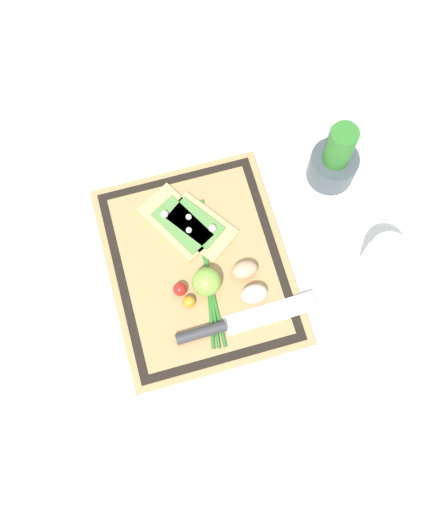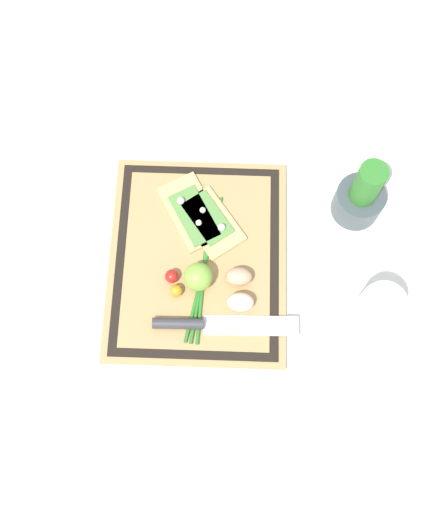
% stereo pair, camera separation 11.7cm
% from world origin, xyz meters
% --- Properties ---
extents(ground_plane, '(6.00, 6.00, 0.00)m').
position_xyz_m(ground_plane, '(0.00, 0.00, 0.00)').
color(ground_plane, white).
extents(cutting_board, '(0.44, 0.36, 0.02)m').
position_xyz_m(cutting_board, '(0.00, 0.00, 0.01)').
color(cutting_board, tan).
rests_on(cutting_board, ground_plane).
extents(pizza_slice_near, '(0.19, 0.16, 0.02)m').
position_xyz_m(pizza_slice_near, '(-0.10, -0.02, 0.02)').
color(pizza_slice_near, tan).
rests_on(pizza_slice_near, cutting_board).
extents(pizza_slice_far, '(0.17, 0.16, 0.02)m').
position_xyz_m(pizza_slice_far, '(-0.08, 0.02, 0.02)').
color(pizza_slice_far, tan).
rests_on(pizza_slice_far, cutting_board).
extents(knife, '(0.04, 0.29, 0.02)m').
position_xyz_m(knife, '(0.14, 0.01, 0.02)').
color(knife, silver).
rests_on(knife, cutting_board).
extents(egg_brown, '(0.04, 0.05, 0.04)m').
position_xyz_m(egg_brown, '(0.04, 0.09, 0.03)').
color(egg_brown, tan).
rests_on(egg_brown, cutting_board).
extents(egg_pink, '(0.04, 0.05, 0.04)m').
position_xyz_m(egg_pink, '(0.10, 0.09, 0.03)').
color(egg_pink, beige).
rests_on(egg_pink, cutting_board).
extents(lime, '(0.06, 0.06, 0.06)m').
position_xyz_m(lime, '(0.05, 0.01, 0.04)').
color(lime, '#7FB742').
rests_on(lime, cutting_board).
extents(cherry_tomato_red, '(0.03, 0.03, 0.03)m').
position_xyz_m(cherry_tomato_red, '(0.05, -0.05, 0.03)').
color(cherry_tomato_red, red).
rests_on(cherry_tomato_red, cutting_board).
extents(cherry_tomato_yellow, '(0.02, 0.02, 0.02)m').
position_xyz_m(cherry_tomato_yellow, '(0.07, -0.04, 0.03)').
color(cherry_tomato_yellow, orange).
rests_on(cherry_tomato_yellow, cutting_board).
extents(scallion_bunch, '(0.32, 0.07, 0.01)m').
position_xyz_m(scallion_bunch, '(0.02, 0.01, 0.02)').
color(scallion_bunch, '#2D7528').
rests_on(scallion_bunch, cutting_board).
extents(herb_pot, '(0.10, 0.10, 0.18)m').
position_xyz_m(herb_pot, '(-0.13, 0.33, 0.06)').
color(herb_pot, '#3D474C').
rests_on(herb_pot, ground_plane).
extents(sauce_jar, '(0.09, 0.09, 0.10)m').
position_xyz_m(sauce_jar, '(0.10, 0.36, 0.04)').
color(sauce_jar, silver).
rests_on(sauce_jar, ground_plane).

